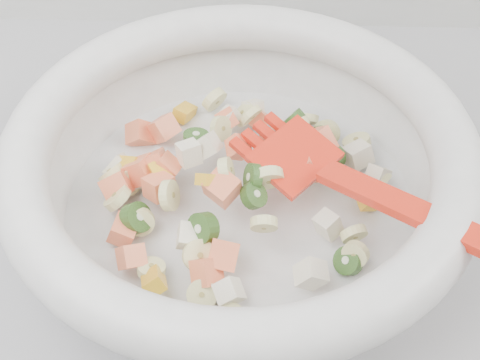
{
  "coord_description": "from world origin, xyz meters",
  "views": [
    {
      "loc": [
        0.09,
        1.03,
        1.37
      ],
      "look_at": [
        0.08,
        1.42,
        0.95
      ],
      "focal_mm": 50.0,
      "sensor_mm": 36.0,
      "label": 1
    }
  ],
  "objects": [
    {
      "name": "mixing_bowl",
      "position": [
        0.08,
        1.42,
        0.96
      ],
      "size": [
        0.43,
        0.4,
        0.12
      ],
      "color": "silver",
      "rests_on": "counter"
    }
  ]
}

